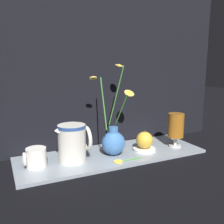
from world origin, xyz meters
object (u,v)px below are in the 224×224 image
object	(u,v)px
vase_with_flowers	(113,141)
orange_fruit	(145,140)
yellow_mug	(36,158)
tea_glass	(176,126)
ceramic_pitcher	(73,141)

from	to	relation	value
vase_with_flowers	orange_fruit	distance (m)	0.15
yellow_mug	vase_with_flowers	bearing A→B (deg)	-0.88
yellow_mug	tea_glass	distance (m)	0.62
tea_glass	yellow_mug	bearing A→B (deg)	177.15
yellow_mug	tea_glass	xyz separation A→B (m)	(0.61, -0.03, 0.06)
orange_fruit	tea_glass	bearing A→B (deg)	-5.13
vase_with_flowers	yellow_mug	world-z (taller)	vase_with_flowers
yellow_mug	tea_glass	world-z (taller)	tea_glass
vase_with_flowers	yellow_mug	xyz separation A→B (m)	(-0.31, 0.00, -0.02)
yellow_mug	orange_fruit	bearing A→B (deg)	-2.07
yellow_mug	ceramic_pitcher	bearing A→B (deg)	-0.72
vase_with_flowers	yellow_mug	size ratio (longest dim) A/B	4.48
tea_glass	vase_with_flowers	bearing A→B (deg)	175.13
ceramic_pitcher	orange_fruit	xyz separation A→B (m)	(0.31, -0.01, -0.03)
vase_with_flowers	ceramic_pitcher	size ratio (longest dim) A/B	2.39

